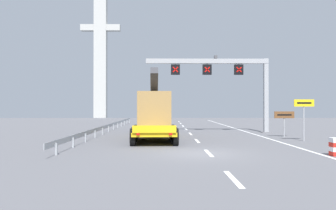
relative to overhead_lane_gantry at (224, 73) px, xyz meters
The scene contains 9 objects.
ground 15.39m from the overhead_lane_gantry, 105.76° to the right, with size 112.00×112.00×0.00m, color #5B5B60.
lane_markings 6.79m from the overhead_lane_gantry, 153.87° to the left, with size 0.20×45.42×0.01m.
edge_line_right 6.38m from the overhead_lane_gantry, 37.36° to the right, with size 0.20×63.00×0.01m, color silver.
overhead_lane_gantry is the anchor object (origin of this frame).
heavy_haul_truck_yellow 8.14m from the overhead_lane_gantry, 155.30° to the right, with size 3.44×14.14×5.30m.
exit_sign_yellow 9.49m from the overhead_lane_gantry, 61.18° to the right, with size 1.43×0.15×2.98m.
tourist_info_sign_brown 7.37m from the overhead_lane_gantry, 49.45° to the right, with size 1.62×0.15×2.08m.
guardrail_left 12.55m from the overhead_lane_gantry, 168.20° to the left, with size 0.13×36.22×0.76m.
bridge_pylon_distant 49.24m from the overhead_lane_gantry, 115.30° to the left, with size 9.00×2.00×33.26m.
Camera 1 is at (-1.76, -16.86, 2.43)m, focal length 34.45 mm.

